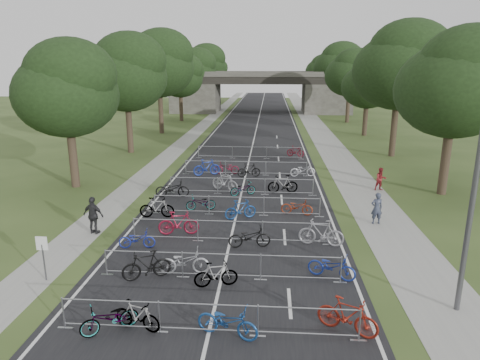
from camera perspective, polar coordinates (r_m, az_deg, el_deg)
The scene contains 57 objects.
ground at distance 14.18m, azimuth -4.23°, elevation -19.84°, with size 200.00×200.00×0.00m, color #35491F.
road at distance 62.05m, azimuth 2.37°, elevation 7.57°, with size 11.00×140.00×0.01m, color black.
sidewalk_right at distance 62.33m, azimuth 9.80°, elevation 7.40°, with size 3.00×140.00×0.01m, color gray.
sidewalk_left at distance 62.72m, azimuth -4.55°, elevation 7.62°, with size 2.00×140.00×0.01m, color gray.
lane_markings at distance 62.05m, azimuth 2.37°, elevation 7.56°, with size 0.12×140.00×0.00m, color silver.
overpass_bridge at distance 76.65m, azimuth 2.75°, elevation 11.65°, with size 31.00×8.00×7.05m.
lamppost at distance 15.47m, azimuth 28.86°, elevation -1.17°, with size 0.61×0.65×8.21m.
park_sign at distance 18.19m, azimuth -24.83°, elevation -8.49°, with size 0.45×0.06×1.83m.
tree_left_0 at distance 30.47m, azimuth -22.04°, elevation 10.96°, with size 6.72×6.72×10.25m.
tree_right_0 at distance 29.68m, azimuth 26.99°, elevation 11.20°, with size 7.17×7.17×10.93m.
tree_left_1 at distance 41.58m, azimuth -14.87°, elevation 13.49°, with size 7.56×7.56×11.53m.
tree_right_1 at distance 41.01m, azimuth 20.68°, elevation 13.86°, with size 8.18×8.18×12.47m.
tree_left_2 at distance 53.09m, azimuth -10.71°, elevation 14.84°, with size 8.40×8.40×12.81m.
tree_right_2 at distance 52.69m, azimuth 16.82°, elevation 12.11°, with size 6.16×6.16×9.39m.
tree_left_3 at distance 64.80m, azimuth -7.92°, elevation 13.52°, with size 6.72×6.72×10.25m.
tree_right_3 at distance 64.43m, azimuth 14.57°, elevation 13.57°, with size 7.17×7.17×10.93m.
tree_left_4 at distance 76.57m, azimuth -6.07°, elevation 14.40°, with size 7.56×7.56×11.53m.
tree_right_4 at distance 76.26m, azimuth 13.00°, elevation 14.56°, with size 8.18×8.18×12.47m.
tree_left_5 at distance 88.41m, azimuth -4.70°, elevation 15.04°, with size 8.40×8.40×12.81m.
tree_right_5 at distance 88.17m, azimuth 11.74°, elevation 13.38°, with size 6.16×6.16×9.39m.
tree_left_6 at distance 100.30m, azimuth -3.62°, elevation 14.13°, with size 6.72×6.72×10.25m.
tree_right_6 at distance 100.07m, azimuth 10.87°, elevation 14.15°, with size 7.17×7.17×10.93m.
barrier_row_0 at distance 13.88m, azimuth -4.27°, elevation -18.00°, with size 9.70×0.08×1.10m.
barrier_row_1 at distance 16.98m, azimuth -2.51°, elevation -11.39°, with size 9.70×0.08×1.10m.
barrier_row_2 at distance 20.25m, azimuth -1.36°, elevation -6.86°, with size 9.70×0.08×1.10m.
barrier_row_3 at distance 23.80m, azimuth -0.50°, elevation -3.45°, with size 9.70×0.08×1.10m.
barrier_row_4 at distance 27.61m, azimuth 0.16°, elevation -0.81°, with size 9.70×0.08×1.10m.
barrier_row_5 at distance 32.44m, azimuth 0.76°, elevation 1.60°, with size 9.70×0.08×1.10m.
barrier_row_6 at distance 38.29m, azimuth 1.28°, elevation 3.69°, with size 9.70×0.08×1.10m.
bike_0 at distance 14.55m, azimuth -17.01°, elevation -17.29°, with size 0.63×1.82×0.96m, color #9C9FA4.
bike_1 at distance 14.46m, azimuth -13.55°, elevation -17.17°, with size 0.47×1.65×0.99m, color #9C9FA4.
bike_2 at distance 13.77m, azimuth -1.69°, elevation -18.36°, with size 0.69×1.99×1.05m, color navy.
bike_3 at distance 14.29m, azimuth 14.14°, elevation -17.19°, with size 0.55×1.96×1.18m, color maroon.
bike_4 at distance 17.34m, azimuth -12.34°, elevation -11.03°, with size 0.54×1.93×1.16m, color black.
bike_5 at distance 17.49m, azimuth -7.45°, elevation -10.75°, with size 0.70×2.00×1.05m, color #A1A3A9.
bike_6 at distance 16.46m, azimuth -3.23°, elevation -12.47°, with size 0.47×1.67×1.01m, color #9C9FA4.
bike_7 at distance 17.40m, azimuth 12.12°, elevation -11.22°, with size 0.66×1.90×1.00m, color navy.
bike_8 at distance 20.19m, azimuth -13.58°, elevation -7.70°, with size 0.58×1.66×0.87m, color #1C2A9A.
bike_9 at distance 21.28m, azimuth -8.18°, elevation -5.73°, with size 0.57×2.01×1.21m, color maroon.
bike_10 at distance 19.70m, azimuth 1.27°, elevation -7.62°, with size 0.67×1.93×1.02m, color black.
bike_11 at distance 20.19m, azimuth 10.77°, elevation -6.95°, with size 0.59×2.10×1.26m, color gray.
bike_12 at distance 23.82m, azimuth -11.03°, elevation -3.65°, with size 0.54×1.90×1.14m, color #9C9FA4.
bike_13 at distance 24.70m, azimuth -5.24°, elevation -3.05°, with size 0.60×1.71×0.90m, color #9C9FA4.
bike_14 at distance 23.21m, azimuth 0.06°, elevation -3.95°, with size 0.51×1.79×1.08m, color navy.
bike_15 at distance 24.07m, azimuth 7.60°, elevation -3.57°, with size 0.62×1.77×0.93m, color maroon.
bike_16 at distance 27.31m, azimuth -9.02°, elevation -1.17°, with size 0.74×2.12×1.11m, color black.
bike_17 at distance 28.29m, azimuth -2.04°, elevation -0.26°, with size 0.59×2.09×1.25m, color #9A9CA2.
bike_18 at distance 27.34m, azimuth 0.38°, elevation -1.18°, with size 0.60×1.73×0.91m, color #9C9FA4.
bike_19 at distance 28.00m, azimuth 5.73°, elevation -0.56°, with size 0.56×1.98×1.19m, color #9C9FA4.
bike_20 at distance 32.42m, azimuth -4.46°, elevation 1.69°, with size 0.59×2.08×1.25m, color navy.
bike_21 at distance 32.78m, azimuth -1.76°, elevation 1.64°, with size 0.65×1.86×0.98m, color maroon.
bike_22 at distance 31.87m, azimuth 1.21°, elevation 1.31°, with size 0.49×1.74×1.05m, color black.
bike_23 at distance 32.37m, azimuth 8.37°, elevation 1.32°, with size 0.66×1.89×0.99m, color #B9BAC2.
bike_27 at distance 39.35m, azimuth 7.40°, elevation 3.80°, with size 0.46×1.64×0.99m, color maroon.
pedestrian_a at distance 23.54m, azimuth 17.76°, elevation -3.63°, with size 0.62×0.41×1.70m, color #33394D.
pedestrian_b at distance 29.88m, azimuth 18.25°, elevation 0.10°, with size 0.75×0.59×1.55m, color maroon.
pedestrian_c at distance 22.29m, azimuth -18.95°, elevation -4.51°, with size 1.11×0.46×1.90m, color #252528.
Camera 1 is at (1.80, -11.49, 8.11)m, focal length 32.00 mm.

